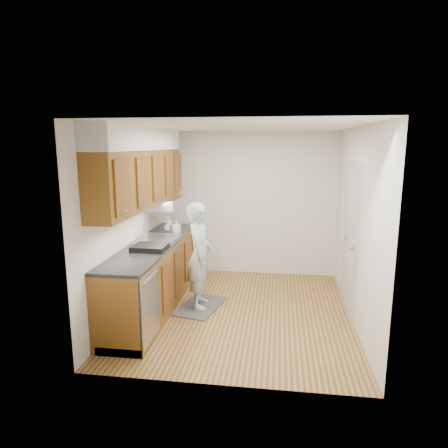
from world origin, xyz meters
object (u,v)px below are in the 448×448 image
Objects in this scene: soap_bottle_a at (169,223)px; soap_bottle_c at (168,226)px; dish_rack at (150,247)px; person at (200,248)px; soap_bottle_b at (176,226)px; steel_can at (171,228)px.

soap_bottle_c is (-0.02, -0.00, -0.04)m from soap_bottle_a.
dish_rack is at bearing -85.65° from soap_bottle_c.
soap_bottle_a is 1.17m from dish_rack.
person is 10.81× the size of soap_bottle_c.
person reaches higher than dish_rack.
soap_bottle_b is 0.19m from soap_bottle_c.
soap_bottle_b is at bearing 31.36° from person.
person is 8.60× the size of soap_bottle_b.
person is 0.78m from soap_bottle_b.
person reaches higher than soap_bottle_b.
soap_bottle_b is (0.14, -0.10, -0.02)m from soap_bottle_a.
soap_bottle_c is at bearing -178.57° from soap_bottle_a.
dish_rack is at bearing -94.05° from soap_bottle_b.
dish_rack is at bearing -86.80° from soap_bottle_a.
soap_bottle_c is 0.36× the size of dish_rack.
person is 0.95m from soap_bottle_a.
steel_can is at bearing -28.86° from soap_bottle_c.
soap_bottle_a is at bearing 138.35° from steel_can.
soap_bottle_a is at bearing 145.11° from soap_bottle_b.
soap_bottle_c is (-0.64, 0.69, 0.16)m from person.
soap_bottle_a is 2.16× the size of steel_can.
dish_rack is at bearing -88.73° from steel_can.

